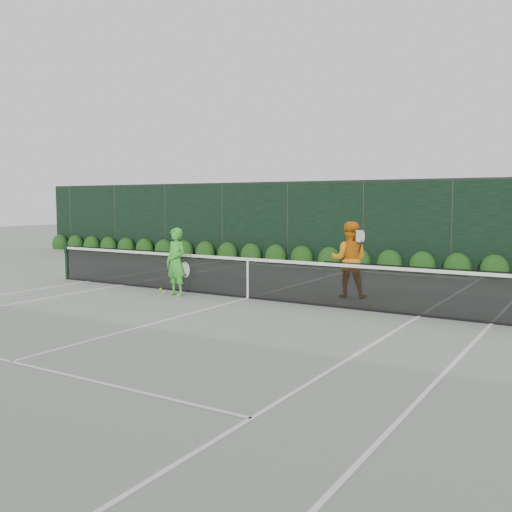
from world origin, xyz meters
The scene contains 8 objects.
ground centered at (0.00, 0.00, 0.00)m, with size 80.00×80.00×0.00m, color gray.
tennis_net centered at (-0.02, 0.00, 0.53)m, with size 12.90×0.10×1.07m.
player_woman centered at (-1.71, -0.60, 0.84)m, with size 0.69×0.51×1.67m.
player_man centered at (2.00, 1.41, 0.92)m, with size 1.07×0.94×1.84m.
court_lines centered at (0.00, 0.00, 0.01)m, with size 11.03×23.83×0.01m.
windscreen_fence centered at (0.00, -2.71, 1.51)m, with size 32.00×21.07×3.06m.
hedge_row centered at (0.00, 7.15, 0.23)m, with size 31.66×0.65×0.94m.
tennis_balls centered at (-0.53, 0.27, 0.03)m, with size 5.54×1.39×0.07m.
Camera 1 is at (7.26, -11.40, 2.33)m, focal length 40.00 mm.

